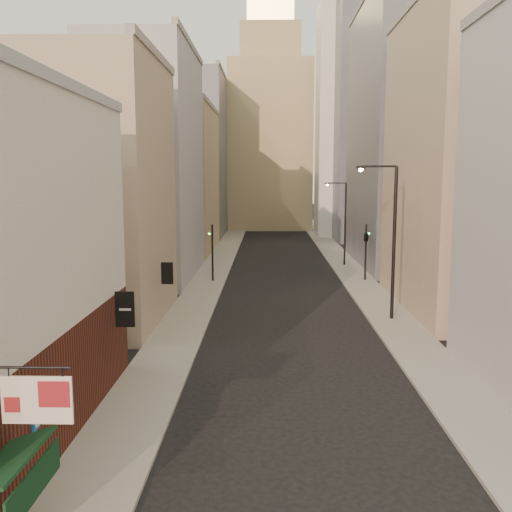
{
  "coord_description": "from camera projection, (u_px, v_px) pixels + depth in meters",
  "views": [
    {
      "loc": [
        -1.38,
        -9.0,
        9.09
      ],
      "look_at": [
        -1.95,
        18.79,
        5.18
      ],
      "focal_mm": 40.0,
      "sensor_mm": 36.0,
      "label": 1
    }
  ],
  "objects": [
    {
      "name": "sidewalk_left",
      "position": [
        223.0,
        256.0,
        64.72
      ],
      "size": [
        3.0,
        140.0,
        0.15
      ],
      "primitive_type": "cube",
      "color": "#99958C",
      "rests_on": "ground"
    },
    {
      "name": "highrise",
      "position": [
        400.0,
        62.0,
        83.42
      ],
      "size": [
        21.0,
        23.0,
        51.2
      ],
      "color": "gray",
      "rests_on": "ground"
    },
    {
      "name": "right_bldg_wingrid",
      "position": [
        400.0,
        137.0,
        57.59
      ],
      "size": [
        8.0,
        20.0,
        26.0
      ],
      "primitive_type": "cube",
      "color": "gray",
      "rests_on": "ground"
    },
    {
      "name": "clock_tower",
      "position": [
        270.0,
        126.0,
        98.79
      ],
      "size": [
        14.0,
        14.0,
        44.9
      ],
      "color": "tan",
      "rests_on": "ground"
    },
    {
      "name": "traffic_light_right",
      "position": [
        366.0,
        237.0,
        48.89
      ],
      "size": [
        0.82,
        0.82,
        5.0
      ],
      "rotation": [
        0.0,
        0.0,
        3.53
      ],
      "color": "black",
      "rests_on": "ground"
    },
    {
      "name": "left_bldg_beige",
      "position": [
        95.0,
        194.0,
        35.01
      ],
      "size": [
        8.0,
        12.0,
        16.0
      ],
      "primitive_type": "cube",
      "color": "gray",
      "rests_on": "ground"
    },
    {
      "name": "streetlamp_far",
      "position": [
        343.0,
        219.0,
        57.26
      ],
      "size": [
        2.2,
        0.56,
        8.44
      ],
      "rotation": [
        0.0,
        0.0,
        -0.17
      ],
      "color": "black",
      "rests_on": "ground"
    },
    {
      "name": "white_tower",
      "position": [
        345.0,
        111.0,
        84.57
      ],
      "size": [
        8.0,
        8.0,
        41.5
      ],
      "color": "silver",
      "rests_on": "ground"
    },
    {
      "name": "streetlamp_mid",
      "position": [
        390.0,
        233.0,
        35.34
      ],
      "size": [
        2.55,
        0.37,
        9.73
      ],
      "rotation": [
        0.0,
        0.0,
        -0.06
      ],
      "color": "black",
      "rests_on": "ground"
    },
    {
      "name": "traffic_light_left",
      "position": [
        212.0,
        242.0,
        48.57
      ],
      "size": [
        0.58,
        0.5,
        5.0
      ],
      "rotation": [
        0.0,
        0.0,
        3.52
      ],
      "color": "black",
      "rests_on": "ground"
    },
    {
      "name": "right_bldg_beige",
      "position": [
        467.0,
        162.0,
        38.21
      ],
      "size": [
        8.0,
        16.0,
        20.0
      ],
      "primitive_type": "cube",
      "color": "gray",
      "rests_on": "ground"
    },
    {
      "name": "left_bldg_tan",
      "position": [
        180.0,
        181.0,
        68.6
      ],
      "size": [
        8.0,
        18.0,
        17.0
      ],
      "primitive_type": "cube",
      "color": "tan",
      "rests_on": "ground"
    },
    {
      "name": "left_bldg_wingrid",
      "position": [
        199.0,
        157.0,
        87.92
      ],
      "size": [
        8.0,
        20.0,
        24.0
      ],
      "primitive_type": "cube",
      "color": "gray",
      "rests_on": "ground"
    },
    {
      "name": "sidewalk_right",
      "position": [
        337.0,
        256.0,
        64.45
      ],
      "size": [
        3.0,
        140.0,
        0.15
      ],
      "primitive_type": "cube",
      "color": "#99958C",
      "rests_on": "ground"
    },
    {
      "name": "left_bldg_grey",
      "position": [
        148.0,
        166.0,
        50.57
      ],
      "size": [
        8.0,
        16.0,
        20.0
      ],
      "primitive_type": "cube",
      "color": "#A4A4A9",
      "rests_on": "ground"
    }
  ]
}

